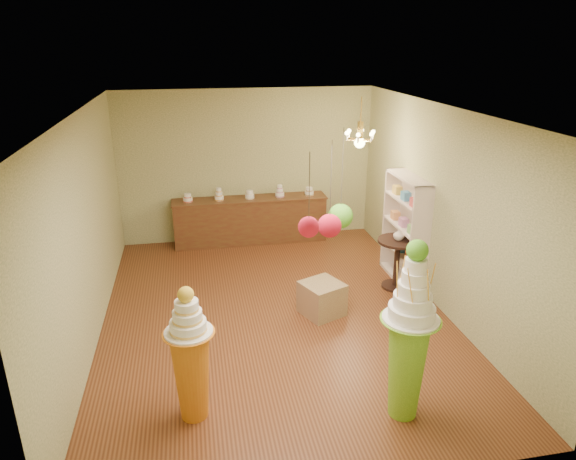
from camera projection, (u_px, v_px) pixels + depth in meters
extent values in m
plane|color=brown|center=(275.00, 314.00, 7.69)|extent=(6.50, 6.50, 0.00)
plane|color=silver|center=(273.00, 111.00, 6.64)|extent=(6.50, 6.50, 0.00)
cube|color=tan|center=(247.00, 166.00, 10.15)|extent=(5.00, 0.04, 3.00)
cube|color=tan|center=(339.00, 350.00, 4.18)|extent=(5.00, 0.04, 3.00)
cube|color=tan|center=(86.00, 232.00, 6.72)|extent=(0.04, 6.50, 3.00)
cube|color=tan|center=(440.00, 209.00, 7.61)|extent=(0.04, 6.50, 3.00)
cone|color=#76BA29|center=(406.00, 368.00, 5.46)|extent=(0.54, 0.54, 1.17)
cylinder|color=white|center=(411.00, 319.00, 5.25)|extent=(0.73, 0.73, 0.03)
cylinder|color=white|center=(411.00, 312.00, 5.22)|extent=(0.59, 0.59, 0.13)
cylinder|color=white|center=(413.00, 300.00, 5.17)|extent=(0.48, 0.48, 0.13)
cylinder|color=white|center=(414.00, 289.00, 5.13)|extent=(0.40, 0.40, 0.13)
cylinder|color=white|center=(415.00, 277.00, 5.08)|extent=(0.33, 0.33, 0.13)
cylinder|color=white|center=(416.00, 265.00, 5.04)|extent=(0.27, 0.27, 0.13)
sphere|color=#51A423|center=(417.00, 250.00, 4.98)|extent=(0.22, 0.22, 0.22)
cone|color=#CA6E17|center=(192.00, 375.00, 5.46)|extent=(0.53, 0.53, 1.03)
cylinder|color=white|center=(189.00, 332.00, 5.27)|extent=(0.64, 0.64, 0.03)
cylinder|color=white|center=(188.00, 326.00, 5.24)|extent=(0.48, 0.48, 0.12)
cylinder|color=white|center=(187.00, 316.00, 5.20)|extent=(0.38, 0.38, 0.12)
cylinder|color=white|center=(187.00, 306.00, 5.16)|extent=(0.31, 0.31, 0.12)
sphere|color=gold|center=(186.00, 295.00, 5.12)|extent=(0.17, 0.17, 0.17)
cube|color=#9C8055|center=(322.00, 298.00, 7.62)|extent=(0.72, 0.72, 0.50)
cube|color=#54311A|center=(250.00, 221.00, 10.26)|extent=(3.00, 0.50, 0.90)
cube|color=#54311A|center=(250.00, 199.00, 10.10)|extent=(3.04, 0.54, 0.03)
cylinder|color=white|center=(188.00, 198.00, 9.86)|extent=(0.18, 0.18, 0.16)
cylinder|color=white|center=(219.00, 194.00, 9.95)|extent=(0.18, 0.18, 0.24)
cylinder|color=white|center=(250.00, 194.00, 10.07)|extent=(0.18, 0.18, 0.16)
cylinder|color=white|center=(280.00, 191.00, 10.16)|extent=(0.18, 0.18, 0.24)
cylinder|color=white|center=(309.00, 191.00, 10.28)|extent=(0.18, 0.18, 0.16)
cube|color=silver|center=(413.00, 229.00, 8.55)|extent=(0.04, 1.20, 1.80)
cube|color=silver|center=(402.00, 251.00, 8.66)|extent=(0.30, 1.14, 0.03)
cube|color=silver|center=(404.00, 226.00, 8.50)|extent=(0.30, 1.14, 0.03)
cube|color=silver|center=(407.00, 201.00, 8.34)|extent=(0.30, 1.14, 0.03)
cylinder|color=black|center=(395.00, 286.00, 8.52)|extent=(0.57, 0.57, 0.04)
cylinder|color=black|center=(396.00, 264.00, 8.38)|extent=(0.11, 0.11, 0.82)
cylinder|color=black|center=(398.00, 241.00, 8.23)|extent=(0.86, 0.86, 0.04)
imported|color=silver|center=(399.00, 234.00, 8.19)|extent=(0.19, 0.19, 0.19)
cylinder|color=#403A2E|center=(331.00, 184.00, 4.89)|extent=(0.01, 0.01, 0.85)
sphere|color=red|center=(330.00, 226.00, 5.04)|extent=(0.24, 0.24, 0.24)
cylinder|color=#403A2E|center=(342.00, 173.00, 5.58)|extent=(0.01, 0.01, 0.99)
sphere|color=#51A423|center=(341.00, 216.00, 5.75)|extent=(0.28, 0.28, 0.28)
cylinder|color=#403A2E|center=(309.00, 190.00, 4.36)|extent=(0.01, 0.01, 0.66)
sphere|color=red|center=(309.00, 227.00, 4.47)|extent=(0.19, 0.19, 0.19)
cylinder|color=gold|center=(361.00, 112.00, 8.33)|extent=(0.02, 0.02, 0.50)
cylinder|color=gold|center=(360.00, 131.00, 8.44)|extent=(0.10, 0.10, 0.30)
sphere|color=#E9D080|center=(360.00, 143.00, 8.51)|extent=(0.18, 0.18, 0.18)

